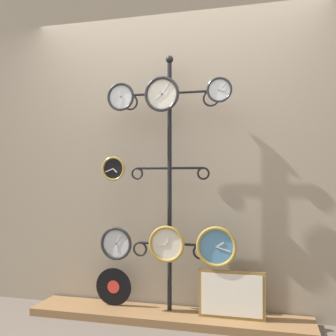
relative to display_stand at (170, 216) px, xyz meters
name	(u,v)px	position (x,y,z in m)	size (l,w,h in m)	color
shop_wall	(174,143)	(0.00, 0.16, 0.59)	(4.40, 0.04, 2.80)	gray
low_shelf	(168,316)	(0.00, -0.06, -0.78)	(2.20, 0.36, 0.06)	brown
display_stand	(170,216)	(0.00, 0.00, 0.00)	(0.80, 0.32, 2.09)	black
clock_top_left	(121,97)	(-0.38, -0.10, 0.95)	(0.23, 0.04, 0.23)	silver
clock_top_center	(162,94)	(-0.04, -0.09, 0.96)	(0.28, 0.04, 0.28)	silver
clock_top_right	(219,90)	(0.41, -0.11, 0.96)	(0.19, 0.04, 0.19)	silver
clock_middle_left	(114,169)	(-0.44, -0.10, 0.37)	(0.20, 0.04, 0.20)	black
clock_bottom_left	(116,243)	(-0.41, -0.10, -0.22)	(0.26, 0.04, 0.26)	silver
clock_bottom_center	(167,244)	(0.00, -0.09, -0.21)	(0.29, 0.04, 0.29)	silver
clock_bottom_right	(216,247)	(0.38, -0.09, -0.22)	(0.31, 0.04, 0.31)	#4C84B2
vinyl_record	(114,287)	(-0.47, -0.01, -0.59)	(0.31, 0.01, 0.31)	black
picture_frame	(231,295)	(0.49, -0.08, -0.57)	(0.49, 0.02, 0.36)	olive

